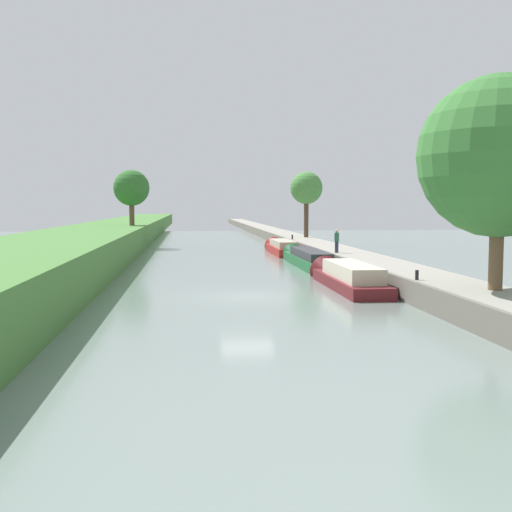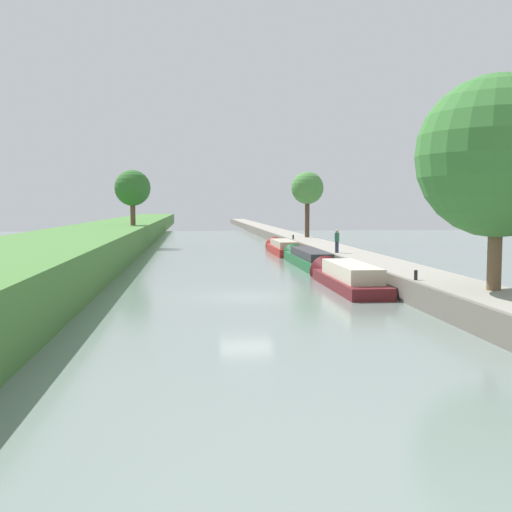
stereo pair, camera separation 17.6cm
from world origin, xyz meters
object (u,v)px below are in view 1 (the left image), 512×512
Objects in this scene: narrowboat_maroon at (346,277)px; narrowboat_green at (307,258)px; mooring_bollard_far at (292,237)px; person_walking at (337,241)px; narrowboat_red at (281,248)px; mooring_bollard_near at (417,275)px.

narrowboat_green is (0.14, 12.22, -0.02)m from narrowboat_maroon.
person_walking is at bearing -89.33° from mooring_bollard_far.
narrowboat_red is at bearing -110.81° from mooring_bollard_far.
narrowboat_green is at bearing 89.34° from narrowboat_maroon.
narrowboat_red is 23.93× the size of mooring_bollard_far.
narrowboat_green is at bearing 95.28° from mooring_bollard_near.
mooring_bollard_near reaches higher than narrowboat_red.
narrowboat_maroon reaches higher than narrowboat_red.
narrowboat_red is 30.21m from mooring_bollard_near.
narrowboat_red is at bearing 90.82° from narrowboat_green.
mooring_bollard_near is (1.67, -18.12, 0.75)m from narrowboat_green.
mooring_bollard_near is (1.85, -30.14, 0.74)m from narrowboat_red.
narrowboat_red is 5.25m from mooring_bollard_far.
narrowboat_red is 13.72m from person_walking.
person_walking is at bearing -81.32° from narrowboat_red.
narrowboat_green is 12.02m from narrowboat_red.
mooring_bollard_near is 1.00× the size of mooring_bollard_far.
person_walking is (2.03, 10.74, 1.37)m from narrowboat_maroon.
narrowboat_maroon is at bearing -93.57° from mooring_bollard_far.
narrowboat_maroon is 23.81× the size of mooring_bollard_near.
mooring_bollard_near is at bearing -84.72° from narrowboat_green.
mooring_bollard_far reaches higher than narrowboat_red.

